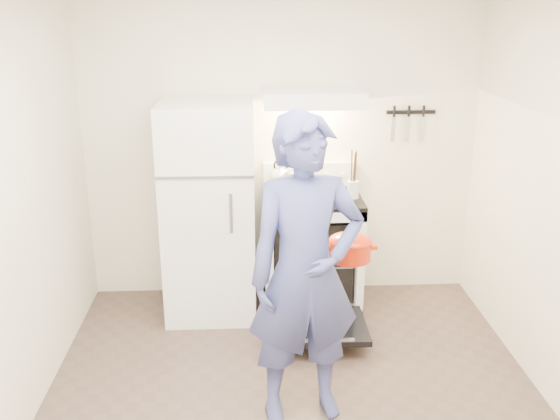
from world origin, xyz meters
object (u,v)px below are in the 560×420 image
object	(u,v)px
stove_body	(311,253)
dutch_oven	(350,250)
person	(306,273)
refrigerator	(209,211)
tea_kettle	(281,175)

from	to	relation	value
stove_body	dutch_oven	bearing A→B (deg)	-83.89
dutch_oven	person	bearing A→B (deg)	-136.43
stove_body	person	size ratio (longest dim) A/B	0.49
refrigerator	stove_body	bearing A→B (deg)	1.77
dutch_oven	stove_body	bearing A→B (deg)	96.11
refrigerator	dutch_oven	world-z (taller)	refrigerator
tea_kettle	dutch_oven	xyz separation A→B (m)	(0.36, -1.28, -0.13)
person	dutch_oven	distance (m)	0.41
refrigerator	person	size ratio (longest dim) A/B	0.91
tea_kettle	person	bearing A→B (deg)	-87.72
person	refrigerator	bearing A→B (deg)	102.93
stove_body	tea_kettle	size ratio (longest dim) A/B	3.51
refrigerator	dutch_oven	bearing A→B (deg)	-49.65
refrigerator	stove_body	distance (m)	0.90
tea_kettle	refrigerator	bearing A→B (deg)	-161.98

